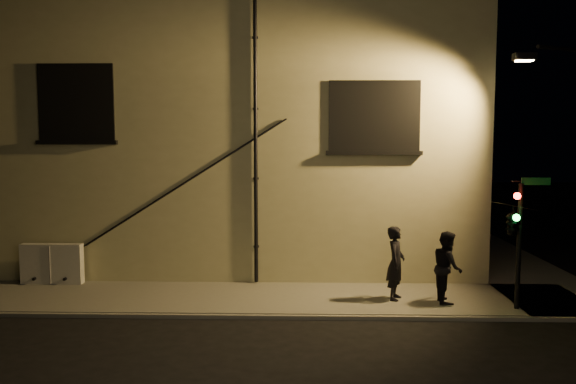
{
  "coord_description": "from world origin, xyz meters",
  "views": [
    {
      "loc": [
        -0.44,
        -13.23,
        4.29
      ],
      "look_at": [
        -0.84,
        1.8,
        2.91
      ],
      "focal_mm": 35.0,
      "sensor_mm": 36.0,
      "label": 1
    }
  ],
  "objects_px": {
    "pedestrian_b": "(447,267)",
    "traffic_signal": "(513,222)",
    "pedestrian_a": "(396,263)",
    "utility_cabinet": "(52,264)"
  },
  "relations": [
    {
      "from": "pedestrian_b",
      "to": "traffic_signal",
      "type": "bearing_deg",
      "value": -112.1
    },
    {
      "from": "pedestrian_a",
      "to": "pedestrian_b",
      "type": "distance_m",
      "value": 1.31
    },
    {
      "from": "pedestrian_b",
      "to": "traffic_signal",
      "type": "xyz_separation_m",
      "value": [
        1.4,
        -0.65,
        1.27
      ]
    },
    {
      "from": "pedestrian_b",
      "to": "traffic_signal",
      "type": "height_order",
      "value": "traffic_signal"
    },
    {
      "from": "utility_cabinet",
      "to": "pedestrian_a",
      "type": "height_order",
      "value": "pedestrian_a"
    },
    {
      "from": "utility_cabinet",
      "to": "pedestrian_b",
      "type": "relative_size",
      "value": 0.96
    },
    {
      "from": "pedestrian_a",
      "to": "pedestrian_b",
      "type": "xyz_separation_m",
      "value": [
        1.29,
        -0.22,
        -0.04
      ]
    },
    {
      "from": "utility_cabinet",
      "to": "pedestrian_b",
      "type": "xyz_separation_m",
      "value": [
        11.06,
        -1.6,
        0.34
      ]
    },
    {
      "from": "pedestrian_a",
      "to": "pedestrian_b",
      "type": "relative_size",
      "value": 1.05
    },
    {
      "from": "pedestrian_a",
      "to": "traffic_signal",
      "type": "relative_size",
      "value": 0.59
    }
  ]
}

